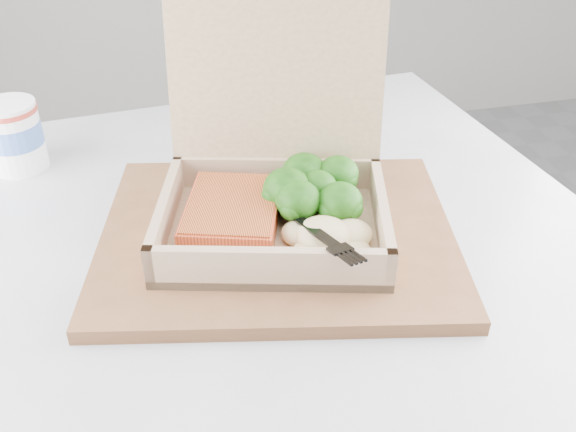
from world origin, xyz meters
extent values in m
cube|color=silver|center=(0.02, 0.31, 0.72)|extent=(0.87, 0.87, 0.03)
cube|color=brown|center=(0.05, 0.31, 0.74)|extent=(0.43, 0.37, 0.02)
cube|color=tan|center=(0.04, 0.30, 0.75)|extent=(0.28, 0.24, 0.01)
cube|color=tan|center=(-0.07, 0.33, 0.77)|extent=(0.06, 0.18, 0.05)
cube|color=tan|center=(0.15, 0.28, 0.77)|extent=(0.06, 0.18, 0.05)
cube|color=tan|center=(0.02, 0.22, 0.77)|extent=(0.23, 0.07, 0.05)
cube|color=tan|center=(0.07, 0.39, 0.77)|extent=(0.23, 0.07, 0.05)
cube|color=tan|center=(0.07, 0.41, 0.88)|extent=(0.24, 0.10, 0.18)
cube|color=#DB4E2B|center=(0.00, 0.32, 0.77)|extent=(0.13, 0.15, 0.03)
ellipsoid|color=beige|center=(0.08, 0.26, 0.77)|extent=(0.09, 0.08, 0.03)
cube|color=black|center=(0.06, 0.31, 0.78)|extent=(0.03, 0.10, 0.03)
cube|color=black|center=(0.08, 0.24, 0.78)|extent=(0.03, 0.05, 0.01)
cylinder|color=white|center=(-0.24, 0.55, 0.78)|extent=(0.07, 0.07, 0.09)
cylinder|color=#486FC3|center=(-0.24, 0.55, 0.78)|extent=(0.07, 0.07, 0.03)
cylinder|color=#B83828|center=(-0.24, 0.55, 0.81)|extent=(0.07, 0.07, 0.01)
cube|color=white|center=(0.04, 0.53, 0.73)|extent=(0.10, 0.16, 0.00)
camera|label=1|loc=(-0.07, -0.24, 1.15)|focal=40.00mm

